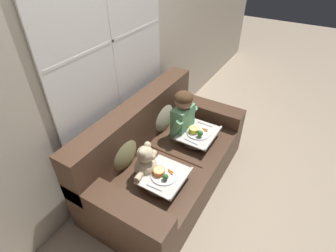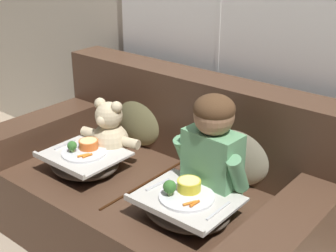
{
  "view_description": "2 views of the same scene",
  "coord_description": "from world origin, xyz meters",
  "views": [
    {
      "loc": [
        -1.64,
        -0.97,
        2.21
      ],
      "look_at": [
        0.12,
        0.08,
        0.65
      ],
      "focal_mm": 28.0,
      "sensor_mm": 36.0,
      "label": 1
    },
    {
      "loc": [
        1.4,
        -1.57,
        1.61
      ],
      "look_at": [
        0.11,
        -0.01,
        0.74
      ],
      "focal_mm": 50.0,
      "sensor_mm": 36.0,
      "label": 2
    }
  ],
  "objects": [
    {
      "name": "teddy_bear",
      "position": [
        -0.34,
        0.03,
        0.55
      ],
      "size": [
        0.38,
        0.27,
        0.35
      ],
      "color": "beige",
      "rests_on": "couch"
    },
    {
      "name": "lap_tray_child",
      "position": [
        0.34,
        -0.16,
        0.47
      ],
      "size": [
        0.43,
        0.35,
        0.19
      ],
      "color": "#473D33",
      "rests_on": "child_figure"
    },
    {
      "name": "lap_tray_teddy",
      "position": [
        -0.34,
        -0.16,
        0.46
      ],
      "size": [
        0.4,
        0.36,
        0.17
      ],
      "color": "#473D33",
      "rests_on": "teddy_bear"
    },
    {
      "name": "throw_pillow_behind_child",
      "position": [
        0.34,
        0.29,
        0.59
      ],
      "size": [
        0.39,
        0.19,
        0.41
      ],
      "color": "#C1B293",
      "rests_on": "couch"
    },
    {
      "name": "throw_pillow_behind_teddy",
      "position": [
        -0.34,
        0.29,
        0.59
      ],
      "size": [
        0.37,
        0.18,
        0.39
      ],
      "color": "#898456",
      "rests_on": "couch"
    },
    {
      "name": "ground_plane",
      "position": [
        0.0,
        0.0,
        0.0
      ],
      "size": [
        14.0,
        14.0,
        0.0
      ],
      "primitive_type": "plane",
      "color": "tan"
    },
    {
      "name": "child_figure",
      "position": [
        0.34,
        0.03,
        0.7
      ],
      "size": [
        0.38,
        0.19,
        0.53
      ],
      "color": "#66A370",
      "rests_on": "couch"
    },
    {
      "name": "couch",
      "position": [
        0.0,
        0.07,
        0.31
      ],
      "size": [
        1.8,
        0.96,
        0.88
      ],
      "color": "#4C3323",
      "rests_on": "ground_plane"
    }
  ]
}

